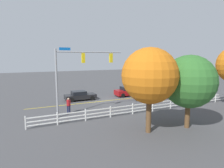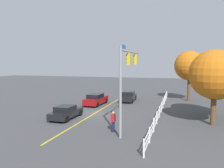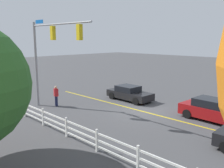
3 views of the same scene
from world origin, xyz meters
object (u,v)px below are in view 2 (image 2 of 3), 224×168
(car_1, at_px, (66,112))
(pedestrian, at_px, (113,121))
(tree_0, at_px, (215,78))
(tree_1, at_px, (189,66))
(car_0, at_px, (96,99))
(tree_2, at_px, (214,75))
(car_2, at_px, (128,97))

(car_1, height_order, pedestrian, pedestrian)
(tree_0, distance_m, tree_1, 9.95)
(pedestrian, height_order, tree_0, tree_0)
(pedestrian, height_order, tree_1, tree_1)
(car_0, height_order, tree_0, tree_0)
(tree_1, bearing_deg, car_0, -59.42)
(pedestrian, distance_m, tree_0, 12.22)
(tree_0, height_order, tree_2, tree_2)
(car_1, height_order, tree_0, tree_0)
(car_0, xyz_separation_m, tree_1, (-7.02, 11.88, 4.40))
(pedestrian, bearing_deg, tree_1, -99.26)
(car_0, relative_size, car_2, 1.04)
(car_2, xyz_separation_m, tree_2, (10.22, 10.03, 3.88))
(tree_0, height_order, tree_1, tree_1)
(car_2, xyz_separation_m, tree_0, (6.62, 10.61, 3.30))
(car_1, relative_size, tree_0, 0.70)
(tree_0, bearing_deg, car_2, -121.96)
(car_0, distance_m, tree_2, 15.37)
(pedestrian, relative_size, tree_0, 0.27)
(tree_0, xyz_separation_m, tree_1, (-9.62, -2.23, 1.16))
(car_0, xyz_separation_m, tree_0, (2.60, 14.11, 3.24))
(car_0, xyz_separation_m, car_2, (-4.01, 3.50, -0.06))
(car_2, bearing_deg, tree_1, 107.65)
(car_2, height_order, pedestrian, pedestrian)
(pedestrian, bearing_deg, car_1, -16.61)
(tree_1, height_order, tree_2, tree_1)
(tree_1, bearing_deg, car_1, -39.25)
(tree_1, bearing_deg, tree_0, 13.05)
(tree_2, bearing_deg, car_0, -114.65)
(car_0, relative_size, tree_2, 0.69)
(pedestrian, bearing_deg, car_0, -52.42)
(car_1, bearing_deg, tree_1, -38.23)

